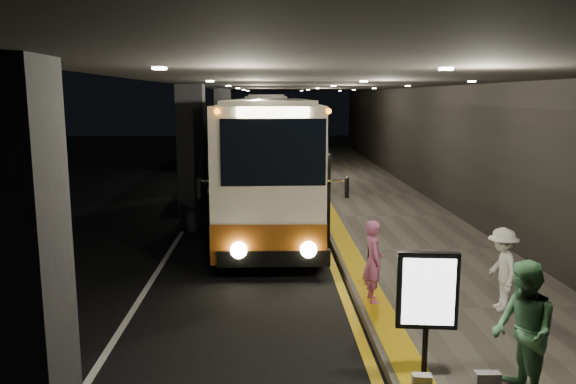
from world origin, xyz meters
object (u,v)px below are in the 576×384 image
object	(u,v)px
coach_third	(269,125)
stanchion_post	(369,251)
passenger_waiting_white	(502,269)
passenger_boarding	(373,261)
info_sign	(427,293)
passenger_waiting_green	(523,331)
coach_main	(272,166)
coach_second	(274,136)

from	to	relation	value
coach_third	stanchion_post	size ratio (longest dim) A/B	11.58
coach_third	passenger_waiting_white	world-z (taller)	coach_third
passenger_boarding	info_sign	xyz separation A→B (m)	(0.20, -2.91, 0.41)
passenger_waiting_green	info_sign	world-z (taller)	passenger_waiting_green
coach_main	passenger_waiting_green	distance (m)	11.61
coach_second	info_sign	xyz separation A→B (m)	(1.87, -24.84, -0.41)
passenger_boarding	passenger_waiting_white	xyz separation A→B (m)	(2.28, -0.51, -0.03)
coach_main	coach_third	distance (m)	24.14
coach_third	passenger_boarding	size ratio (longest dim) A/B	8.11
coach_second	passenger_boarding	world-z (taller)	coach_second
coach_second	info_sign	bearing A→B (deg)	-88.82
passenger_waiting_white	passenger_waiting_green	bearing A→B (deg)	-14.51
passenger_waiting_white	stanchion_post	world-z (taller)	passenger_waiting_white
passenger_boarding	stanchion_post	world-z (taller)	passenger_boarding
passenger_waiting_white	coach_third	bearing A→B (deg)	-168.89
passenger_waiting_white	info_sign	world-z (taller)	info_sign
passenger_waiting_white	info_sign	distance (m)	3.21
passenger_waiting_green	info_sign	bearing A→B (deg)	-119.34
passenger_boarding	info_sign	distance (m)	2.95
passenger_boarding	coach_third	bearing A→B (deg)	0.46
coach_second	coach_third	bearing A→B (deg)	88.32
coach_main	stanchion_post	bearing A→B (deg)	-69.97
stanchion_post	info_sign	bearing A→B (deg)	-89.94
coach_second	coach_main	bearing A→B (deg)	-93.99
passenger_boarding	passenger_waiting_white	size ratio (longest dim) A/B	1.03
coach_main	coach_third	world-z (taller)	coach_third
passenger_boarding	info_sign	world-z (taller)	info_sign
coach_second	passenger_waiting_green	world-z (taller)	coach_second
passenger_waiting_white	coach_second	bearing A→B (deg)	-166.32
passenger_waiting_green	stanchion_post	xyz separation A→B (m)	(-1.08, 5.10, -0.36)
coach_third	passenger_waiting_green	xyz separation A→B (m)	(3.19, -35.28, -0.86)
coach_second	info_sign	world-z (taller)	coach_second
info_sign	stanchion_post	size ratio (longest dim) A/B	1.61
passenger_waiting_green	passenger_waiting_white	bearing A→B (deg)	163.03
coach_main	coach_second	bearing A→B (deg)	90.17
coach_second	passenger_waiting_green	distance (m)	25.66
coach_third	passenger_boarding	bearing A→B (deg)	-84.76
passenger_boarding	passenger_waiting_green	xyz separation A→B (m)	(1.28, -3.55, 0.12)
coach_main	passenger_waiting_white	xyz separation A→B (m)	(4.17, -8.10, -0.92)
coach_second	passenger_waiting_white	xyz separation A→B (m)	(3.95, -22.43, -0.85)
passenger_boarding	passenger_waiting_green	distance (m)	3.78
coach_second	passenger_waiting_green	bearing A→B (deg)	-86.52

